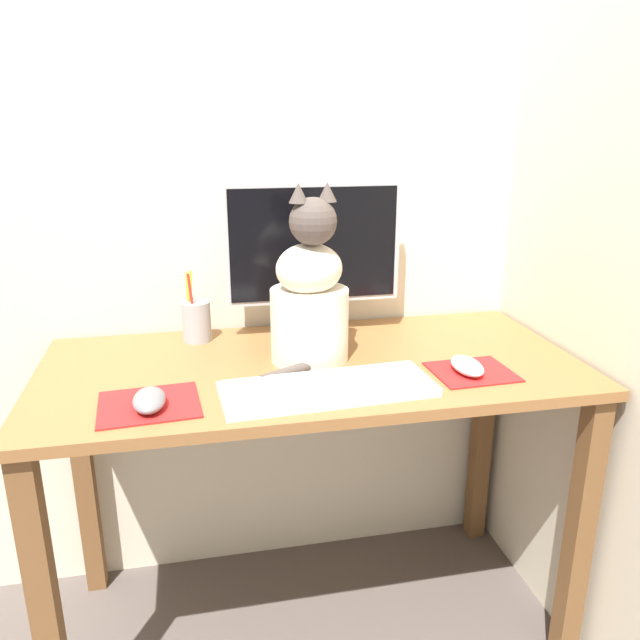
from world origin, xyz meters
name	(u,v)px	position (x,y,z in m)	size (l,w,h in m)	color
ground_plane	(313,618)	(0.00, 0.00, 0.00)	(12.00, 12.00, 0.00)	#564C47
wall_back	(287,138)	(0.00, 0.33, 1.25)	(7.00, 0.04, 2.50)	beige
wall_side_right	(589,140)	(0.66, 0.00, 1.25)	(0.04, 7.00, 2.50)	beige
desk	(312,408)	(0.00, 0.00, 0.63)	(1.26, 0.59, 0.75)	brown
monitor	(313,254)	(0.04, 0.20, 0.97)	(0.45, 0.17, 0.40)	#B2B2B7
keyboard	(330,388)	(0.00, -0.18, 0.76)	(0.45, 0.19, 0.02)	silver
mousepad_left	(149,405)	(-0.36, -0.16, 0.75)	(0.21, 0.19, 0.00)	red
mousepad_right	(472,372)	(0.34, -0.13, 0.75)	(0.18, 0.16, 0.00)	red
computer_mouse_left	(149,400)	(-0.36, -0.18, 0.77)	(0.06, 0.11, 0.03)	slate
computer_mouse_right	(467,366)	(0.33, -0.14, 0.77)	(0.06, 0.11, 0.03)	white
cat	(311,297)	(0.00, 0.02, 0.90)	(0.25, 0.26, 0.42)	beige
pen_cup	(196,320)	(-0.26, 0.21, 0.80)	(0.07, 0.07, 0.18)	#99999E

